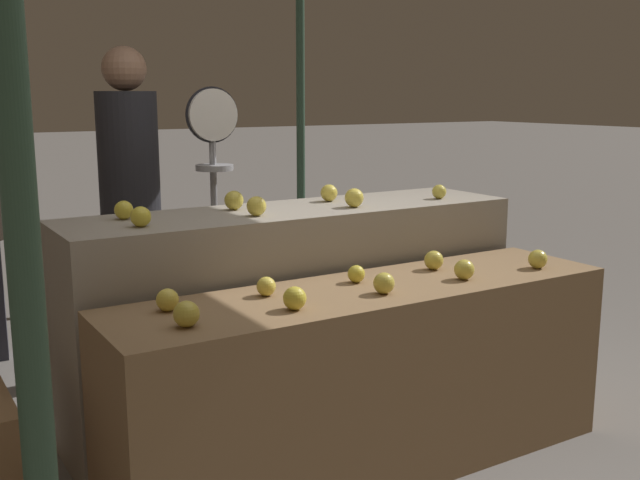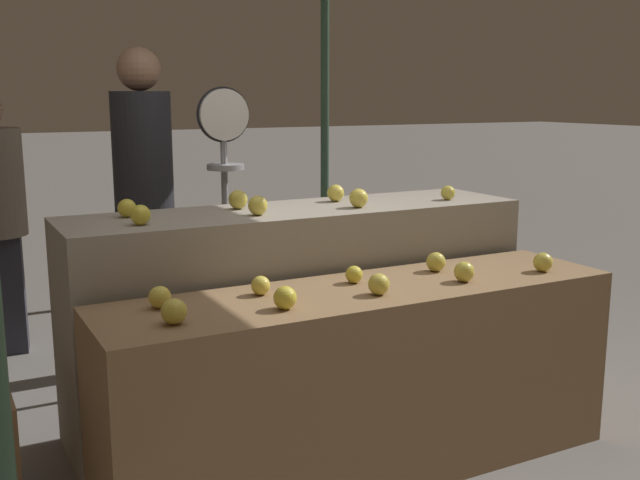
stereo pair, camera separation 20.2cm
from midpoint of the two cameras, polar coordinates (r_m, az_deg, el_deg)
ground_plane at (r=3.30m, az=1.80°, el=-16.91°), size 60.00×60.00×0.00m
display_counter_front at (r=3.13m, az=1.85°, el=-10.58°), size 2.17×0.55×0.78m
display_counter_back at (r=3.58m, az=-3.46°, el=-5.73°), size 2.17×0.55×1.03m
apple_front_0 at (r=2.56m, az=-12.40°, el=-5.55°), size 0.09×0.09×0.09m
apple_front_1 at (r=2.70m, az=-4.10°, el=-4.47°), size 0.09×0.09×0.09m
apple_front_2 at (r=2.91m, az=2.91°, el=-3.32°), size 0.08×0.08×0.08m
apple_front_3 at (r=3.17m, az=9.14°, el=-2.26°), size 0.09×0.09×0.09m
apple_front_4 at (r=3.44m, az=14.65°, el=-1.43°), size 0.08×0.08×0.08m
apple_front_5 at (r=2.75m, az=-13.62°, el=-4.48°), size 0.08×0.08×0.08m
apple_front_6 at (r=2.89m, az=-6.13°, el=-3.55°), size 0.08×0.08×0.08m
apple_front_7 at (r=3.08m, az=0.91°, el=-2.61°), size 0.07×0.07×0.07m
apple_front_8 at (r=3.33m, az=6.95°, el=-1.55°), size 0.09×0.09×0.09m
apple_back_0 at (r=3.08m, az=-15.35°, el=1.71°), size 0.08×0.08×0.08m
apple_back_1 at (r=3.26m, az=-6.64°, el=2.57°), size 0.09×0.09×0.09m
apple_back_2 at (r=3.49m, az=0.96°, el=3.23°), size 0.09×0.09×0.09m
apple_back_3 at (r=3.81m, az=7.57°, el=3.66°), size 0.07×0.07×0.07m
apple_back_4 at (r=3.28m, az=-16.45°, el=2.20°), size 0.08×0.08×0.08m
apple_back_5 at (r=3.44m, az=-8.25°, el=3.00°), size 0.09×0.09×0.09m
apple_back_6 at (r=3.68m, az=-0.88°, el=3.60°), size 0.08×0.08×0.08m
produce_scale at (r=4.03m, az=-9.52°, el=5.40°), size 0.29×0.20×1.59m
person_vendor_at_scale at (r=4.25m, az=-15.62°, el=4.03°), size 0.35×0.35×1.80m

